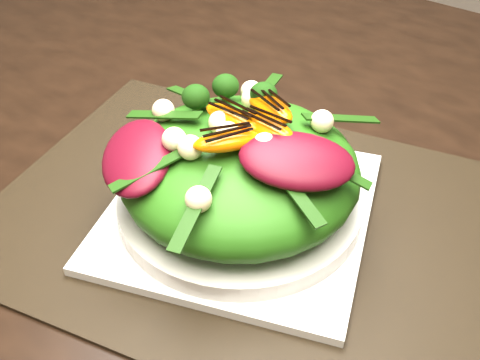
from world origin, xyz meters
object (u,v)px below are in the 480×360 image
Objects in this scene: salad_bowl at (240,199)px; orange_segment at (258,110)px; placemat at (240,214)px; lettuce_mound at (240,169)px; dining_table at (363,173)px; plate_base at (240,209)px.

orange_segment reaches higher than salad_bowl.
lettuce_mound is at bearing 0.00° from placemat.
placemat is 2.15× the size of lettuce_mound.
dining_table is 0.16m from placemat.
orange_segment is at bearing -114.79° from dining_table.
orange_segment is (-0.00, 0.03, 0.10)m from placemat.
plate_base is 0.01m from salad_bowl.
lettuce_mound is at bearing -84.55° from orange_segment.
orange_segment is (-0.00, 0.03, 0.09)m from plate_base.
placemat is 0.11m from orange_segment.
dining_table is at bearing 65.21° from orange_segment.
salad_bowl reaches higher than placemat.
lettuce_mound reaches higher than placemat.
dining_table is 28.07× the size of orange_segment.
lettuce_mound is at bearing 0.00° from plate_base.
lettuce_mound is 0.05m from orange_segment.
orange_segment reaches higher than lettuce_mound.
dining_table is 6.78× the size of plate_base.
dining_table reaches higher than plate_base.
orange_segment is at bearing 95.45° from placemat.
orange_segment is at bearing 95.45° from salad_bowl.
orange_segment reaches higher than plate_base.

